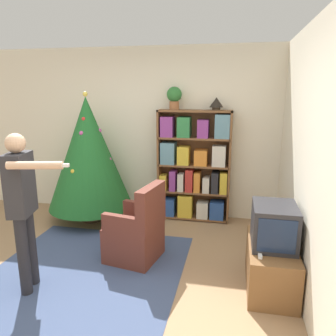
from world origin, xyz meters
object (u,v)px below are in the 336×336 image
bookshelf (194,167)px  television (274,225)px  potted_plant (174,96)px  table_lamp (216,103)px  standing_person (23,201)px  christmas_tree (89,153)px  armchair (137,233)px

bookshelf → television: bearing=-58.9°
potted_plant → table_lamp: (0.61, 0.00, -0.09)m
standing_person → television: bearing=89.9°
table_lamp → bookshelf: bearing=-178.4°
standing_person → potted_plant: bearing=141.9°
potted_plant → christmas_tree: bearing=-164.1°
christmas_tree → standing_person: size_ratio=1.23×
potted_plant → bookshelf: bearing=-1.5°
potted_plant → television: bearing=-51.8°
christmas_tree → television: bearing=-27.4°
christmas_tree → standing_person: 1.84m
armchair → table_lamp: bearing=160.9°
standing_person → table_lamp: (1.67, 2.18, 0.85)m
christmas_tree → table_lamp: size_ratio=9.69×
table_lamp → potted_plant: bearing=180.0°
television → table_lamp: (-0.70, 1.67, 1.11)m
potted_plant → table_lamp: potted_plant is taller
standing_person → table_lamp: table_lamp is taller
armchair → potted_plant: (0.18, 1.39, 1.55)m
bookshelf → television: size_ratio=3.28×
television → potted_plant: (-1.31, 1.67, 1.20)m
television → standing_person: size_ratio=0.33×
armchair → standing_person: size_ratio=0.58×
potted_plant → armchair: bearing=-97.3°
television → christmas_tree: (-2.54, 1.32, 0.37)m
standing_person → table_lamp: bearing=130.3°
christmas_tree → table_lamp: bearing=10.8°
christmas_tree → armchair: 1.64m
standing_person → potted_plant: 2.59m
bookshelf → table_lamp: size_ratio=8.39×
bookshelf → standing_person: (-1.36, -2.17, 0.10)m
armchair → table_lamp: 2.16m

